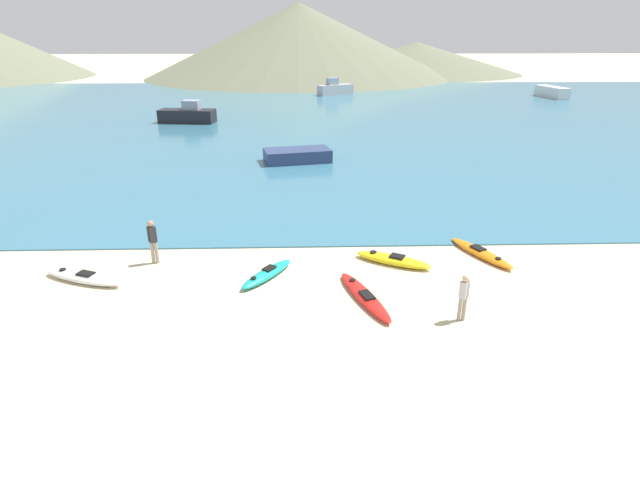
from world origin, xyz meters
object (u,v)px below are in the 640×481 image
object	(u,v)px
person_near_waterline	(153,239)
moored_boat_0	(297,155)
kayak_on_sand_0	(83,277)
kayak_on_sand_2	(393,260)
moored_boat_3	(335,89)
kayak_on_sand_4	(365,296)
moored_boat_2	(188,115)
kayak_on_sand_3	(267,274)
moored_boat_1	(552,92)
kayak_on_sand_1	(481,253)
person_near_foreground	(464,295)

from	to	relation	value
person_near_waterline	moored_boat_0	distance (m)	16.45
moored_boat_0	person_near_waterline	bearing A→B (deg)	-108.40
kayak_on_sand_0	person_near_waterline	distance (m)	2.70
kayak_on_sand_2	kayak_on_sand_0	bearing A→B (deg)	-174.32
kayak_on_sand_2	moored_boat_3	xyz separation A→B (m)	(0.96, 54.05, 0.68)
kayak_on_sand_4	person_near_waterline	distance (m)	8.23
moored_boat_2	moored_boat_0	bearing A→B (deg)	-56.21
kayak_on_sand_0	kayak_on_sand_2	xyz separation A→B (m)	(11.11, 1.11, 0.00)
kayak_on_sand_0	kayak_on_sand_4	xyz separation A→B (m)	(9.72, -1.58, -0.04)
kayak_on_sand_3	moored_boat_2	bearing A→B (deg)	106.51
moored_boat_0	moored_boat_3	size ratio (longest dim) A/B	0.91
kayak_on_sand_0	moored_boat_1	size ratio (longest dim) A/B	0.57
kayak_on_sand_1	person_near_foreground	world-z (taller)	person_near_foreground
moored_boat_2	moored_boat_3	size ratio (longest dim) A/B	1.05
moored_boat_1	moored_boat_3	size ratio (longest dim) A/B	1.10
person_near_foreground	moored_boat_0	size ratio (longest dim) A/B	0.33
kayak_on_sand_3	kayak_on_sand_2	bearing A→B (deg)	12.13
person_near_waterline	moored_boat_0	size ratio (longest dim) A/B	0.37
kayak_on_sand_0	kayak_on_sand_4	world-z (taller)	kayak_on_sand_0
moored_boat_0	moored_boat_2	xyz separation A→B (m)	(-10.61, 15.86, 0.31)
kayak_on_sand_4	person_near_waterline	size ratio (longest dim) A/B	2.07
person_near_foreground	moored_boat_0	world-z (taller)	person_near_foreground
person_near_waterline	moored_boat_1	size ratio (longest dim) A/B	0.30
person_near_foreground	kayak_on_sand_3	bearing A→B (deg)	153.58
person_near_waterline	moored_boat_2	size ratio (longest dim) A/B	0.32
kayak_on_sand_4	moored_boat_0	xyz separation A→B (m)	(-2.41, 18.64, 0.35)
kayak_on_sand_4	person_near_foreground	distance (m)	3.18
kayak_on_sand_0	kayak_on_sand_4	distance (m)	9.85
kayak_on_sand_0	moored_boat_1	distance (m)	65.36
moored_boat_2	kayak_on_sand_3	bearing A→B (deg)	-73.49
kayak_on_sand_0	person_near_waterline	world-z (taller)	person_near_waterline
moored_boat_3	person_near_foreground	bearing A→B (deg)	-89.57
kayak_on_sand_1	moored_boat_2	distance (m)	36.00
kayak_on_sand_2	kayak_on_sand_4	xyz separation A→B (m)	(-1.39, -2.69, -0.04)
kayak_on_sand_2	moored_boat_3	distance (m)	54.07
kayak_on_sand_1	kayak_on_sand_4	distance (m)	5.92
person_near_waterline	moored_boat_2	bearing A→B (deg)	99.77
person_near_foreground	moored_boat_1	world-z (taller)	person_near_foreground
person_near_foreground	moored_boat_1	xyz separation A→B (m)	(27.98, 54.23, -0.13)
kayak_on_sand_4	moored_boat_3	world-z (taller)	moored_boat_3
kayak_on_sand_4	person_near_foreground	size ratio (longest dim) A/B	2.33
kayak_on_sand_1	moored_boat_1	size ratio (longest dim) A/B	0.57
kayak_on_sand_0	moored_boat_2	bearing A→B (deg)	95.72
moored_boat_3	kayak_on_sand_2	bearing A→B (deg)	-91.01
kayak_on_sand_4	kayak_on_sand_2	bearing A→B (deg)	62.67
kayak_on_sand_2	person_near_waterline	xyz separation A→B (m)	(-8.99, 0.35, 0.82)
kayak_on_sand_1	moored_boat_0	bearing A→B (deg)	115.52
kayak_on_sand_1	moored_boat_2	xyz separation A→B (m)	(-17.94, 31.20, 0.65)
kayak_on_sand_1	kayak_on_sand_0	bearing A→B (deg)	-173.34
person_near_foreground	moored_boat_2	bearing A→B (deg)	113.80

